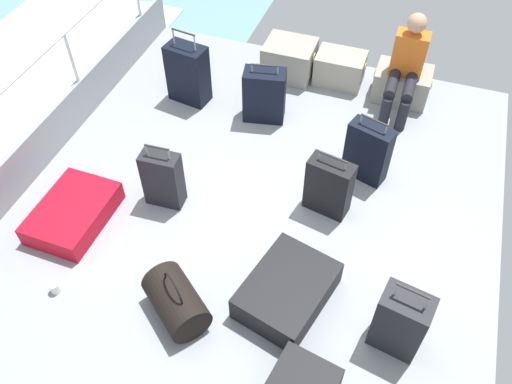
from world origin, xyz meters
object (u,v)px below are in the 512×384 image
suitcase_5 (264,95)px  suitcase_8 (368,152)px  cargo_crate_2 (402,84)px  paper_cup (55,288)px  cargo_crate_1 (340,68)px  suitcase_4 (287,290)px  suitcase_0 (400,322)px  suitcase_3 (188,74)px  suitcase_2 (163,179)px  duffel_bag (176,301)px  passenger_seated (406,65)px  suitcase_7 (73,213)px  cargo_crate_0 (289,59)px  suitcase_1 (329,187)px

suitcase_5 → suitcase_8: suitcase_8 is taller
cargo_crate_2 → paper_cup: 4.15m
cargo_crate_1 → suitcase_5: size_ratio=0.86×
suitcase_4 → suitcase_5: 2.28m
cargo_crate_2 → suitcase_0: bearing=-81.9°
cargo_crate_2 → suitcase_5: bearing=-147.9°
cargo_crate_2 → suitcase_5: size_ratio=0.94×
suitcase_3 → suitcase_5: suitcase_3 is taller
suitcase_2 → duffel_bag: size_ratio=1.09×
passenger_seated → paper_cup: (-2.25, -3.30, -0.50)m
suitcase_2 → passenger_seated: bearing=49.2°
duffel_bag → cargo_crate_1: bearing=81.6°
passenger_seated → paper_cup: bearing=-124.2°
passenger_seated → suitcase_5: passenger_seated is taller
suitcase_2 → suitcase_7: bearing=-144.0°
cargo_crate_2 → suitcase_4: (-0.44, -2.93, -0.05)m
suitcase_7 → paper_cup: (0.25, -0.70, -0.05)m
suitcase_2 → suitcase_7: (-0.68, -0.49, -0.19)m
suitcase_3 → cargo_crate_2: bearing=19.9°
suitcase_7 → passenger_seated: bearing=46.2°
suitcase_7 → suitcase_8: 2.77m
passenger_seated → duffel_bag: 3.40m
cargo_crate_0 → suitcase_1: bearing=-63.8°
cargo_crate_2 → suitcase_7: bearing=-132.0°
cargo_crate_1 → paper_cup: size_ratio=5.82×
cargo_crate_1 → duffel_bag: (-0.50, -3.39, -0.01)m
cargo_crate_2 → duffel_bag: 3.55m
suitcase_5 → duffel_bag: 2.50m
suitcase_2 → suitcase_3: (-0.41, 1.48, 0.05)m
cargo_crate_2 → suitcase_7: 3.74m
suitcase_1 → suitcase_0: bearing=-54.3°
suitcase_4 → suitcase_7: (-2.06, 0.15, -0.02)m
cargo_crate_0 → paper_cup: bearing=-105.0°
suitcase_4 → paper_cup: (-1.81, -0.55, -0.08)m
paper_cup → cargo_crate_2: bearing=57.1°
cargo_crate_0 → suitcase_7: 3.03m
suitcase_1 → suitcase_3: bearing=149.8°
suitcase_5 → duffel_bag: size_ratio=1.06×
suitcase_2 → suitcase_4: (1.38, -0.64, -0.16)m
cargo_crate_0 → suitcase_7: size_ratio=0.73×
cargo_crate_1 → paper_cup: 3.86m
suitcase_1 → cargo_crate_1: bearing=99.9°
cargo_crate_0 → suitcase_3: suitcase_3 is taller
cargo_crate_1 → suitcase_0: bearing=-69.5°
suitcase_4 → suitcase_8: size_ratio=1.26×
passenger_seated → suitcase_8: 1.21m
cargo_crate_0 → suitcase_4: size_ratio=0.67×
cargo_crate_2 → suitcase_7: (-2.50, -2.78, -0.08)m
cargo_crate_0 → suitcase_2: bearing=-102.5°
suitcase_3 → paper_cup: suitcase_3 is taller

